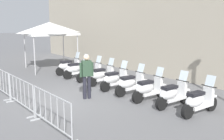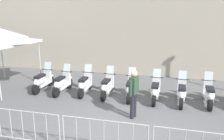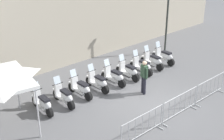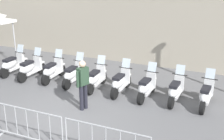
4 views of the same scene
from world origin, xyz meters
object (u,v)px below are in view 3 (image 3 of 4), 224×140
(motorcycle_8, at_px, (164,56))
(motorcycle_3, at_px, (98,82))
(motorcycle_0, at_px, (43,103))
(motorcycle_1, at_px, (64,96))
(motorcycle_2, at_px, (81,88))
(motorcycle_6, at_px, (142,66))
(barrier_segment_2, at_px, (210,88))
(motorcycle_5, at_px, (128,71))
(motorcycle_4, at_px, (114,76))
(street_lamp, at_px, (168,8))
(motorcycle_7, at_px, (153,61))
(barrier_segment_0, at_px, (142,127))
(officer_near_row_end, at_px, (144,75))
(barrier_segment_1, at_px, (180,105))

(motorcycle_8, bearing_deg, motorcycle_3, -170.43)
(motorcycle_0, distance_m, motorcycle_8, 8.32)
(motorcycle_1, xyz_separation_m, motorcycle_2, (1.01, 0.30, 0.00))
(motorcycle_6, bearing_deg, barrier_segment_2, -77.03)
(motorcycle_0, xyz_separation_m, motorcycle_5, (5.14, 0.77, 0.00))
(motorcycle_8, bearing_deg, motorcycle_4, -169.57)
(motorcycle_2, relative_size, street_lamp, 0.36)
(motorcycle_7, distance_m, barrier_segment_2, 4.29)
(motorcycle_3, xyz_separation_m, barrier_segment_0, (-0.61, -4.35, 0.07))
(barrier_segment_2, distance_m, officer_near_row_end, 3.16)
(motorcycle_0, height_order, motorcycle_6, same)
(motorcycle_0, distance_m, barrier_segment_1, 5.92)
(barrier_segment_2, bearing_deg, barrier_segment_0, -170.77)
(motorcycle_1, height_order, motorcycle_8, same)
(motorcycle_5, bearing_deg, motorcycle_7, 11.28)
(motorcycle_2, relative_size, motorcycle_7, 1.00)
(barrier_segment_1, bearing_deg, street_lamp, 52.79)
(motorcycle_2, height_order, motorcycle_5, same)
(motorcycle_6, xyz_separation_m, barrier_segment_1, (-1.39, -4.39, 0.07))
(motorcycle_3, distance_m, barrier_segment_0, 4.40)
(motorcycle_6, bearing_deg, barrier_segment_1, -107.56)
(motorcycle_1, distance_m, barrier_segment_1, 5.15)
(motorcycle_1, bearing_deg, street_lamp, 17.57)
(motorcycle_0, height_order, motorcycle_1, same)
(motorcycle_2, height_order, motorcycle_3, same)
(motorcycle_3, height_order, motorcycle_8, same)
(motorcycle_3, distance_m, motorcycle_5, 2.08)
(barrier_segment_0, relative_size, officer_near_row_end, 1.29)
(street_lamp, bearing_deg, motorcycle_4, -158.40)
(motorcycle_2, bearing_deg, barrier_segment_1, -54.63)
(motorcycle_5, height_order, barrier_segment_2, motorcycle_5)
(barrier_segment_0, height_order, street_lamp, street_lamp)
(motorcycle_4, height_order, officer_near_row_end, officer_near_row_end)
(motorcycle_3, distance_m, motorcycle_8, 5.20)
(motorcycle_3, relative_size, barrier_segment_1, 0.77)
(motorcycle_5, bearing_deg, street_lamp, 24.29)
(motorcycle_2, bearing_deg, motorcycle_3, 7.37)
(motorcycle_6, xyz_separation_m, barrier_segment_0, (-3.70, -4.77, 0.07))
(motorcycle_7, bearing_deg, barrier_segment_1, -117.25)
(motorcycle_6, distance_m, barrier_segment_0, 6.04)
(motorcycle_4, bearing_deg, motorcycle_3, -173.82)
(motorcycle_4, height_order, barrier_segment_2, motorcycle_4)
(motorcycle_0, relative_size, barrier_segment_0, 0.77)
(motorcycle_4, bearing_deg, motorcycle_1, -169.93)
(officer_near_row_end, bearing_deg, motorcycle_3, 138.29)
(motorcycle_0, bearing_deg, barrier_segment_2, -23.64)
(street_lamp, bearing_deg, officer_near_row_end, -141.61)
(motorcycle_4, height_order, motorcycle_8, same)
(motorcycle_4, distance_m, officer_near_row_end, 1.82)
(barrier_segment_1, bearing_deg, barrier_segment_2, 9.23)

